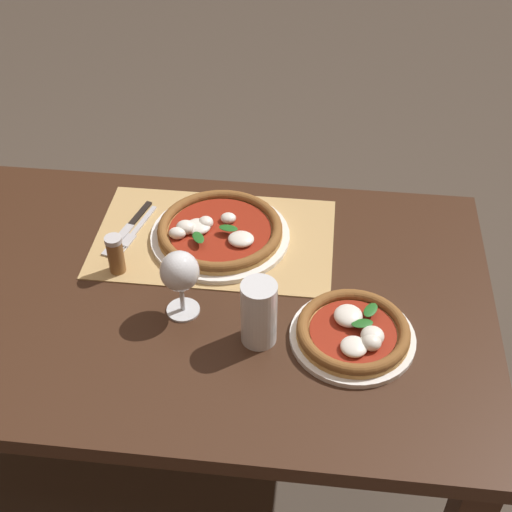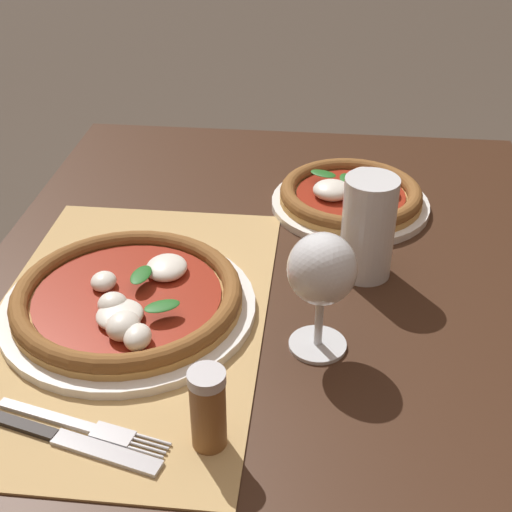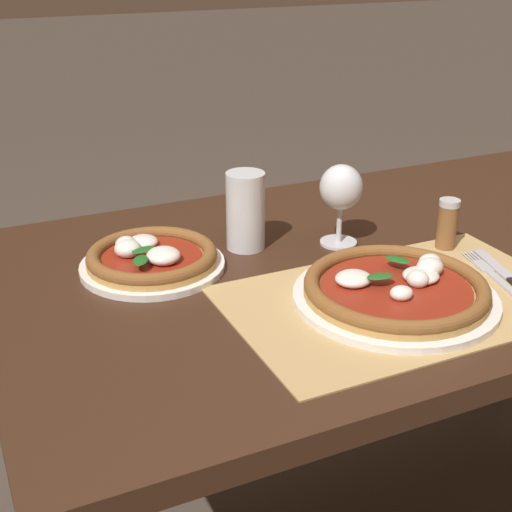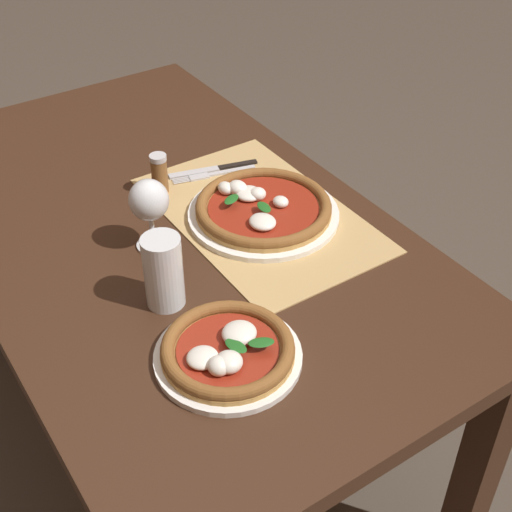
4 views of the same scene
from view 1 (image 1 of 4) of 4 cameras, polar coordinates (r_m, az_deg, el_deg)
The scene contains 10 objects.
ground_plane at distance 2.14m, azimuth -5.89°, elevation -17.05°, with size 24.00×24.00×0.00m, color #473D33.
dining_table at distance 1.63m, azimuth -7.40°, elevation -5.15°, with size 1.44×0.83×0.74m.
paper_placemat at distance 1.67m, azimuth -3.34°, elevation 1.44°, with size 0.55×0.35×0.00m, color tan.
pizza_near at distance 1.66m, azimuth -2.96°, elevation 1.98°, with size 0.33×0.33×0.05m.
pizza_far at distance 1.44m, azimuth 7.81°, elevation -6.11°, with size 0.25×0.25×0.05m.
wine_glass at distance 1.43m, azimuth -6.12°, elevation -1.41°, with size 0.08×0.08×0.16m.
pint_glass at distance 1.39m, azimuth 0.23°, elevation -4.67°, with size 0.07×0.07×0.15m.
fork at distance 1.71m, azimuth -9.64°, elevation 1.95°, with size 0.06×0.20×0.00m.
knife at distance 1.72m, azimuth -10.20°, elevation 2.22°, with size 0.07×0.21×0.01m.
pepper_shaker at distance 1.58m, azimuth -11.17°, elevation 0.11°, with size 0.04×0.04×0.10m.
Camera 1 is at (-0.33, 1.09, 1.81)m, focal length 50.00 mm.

